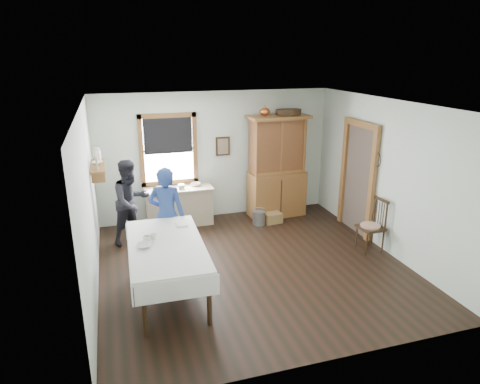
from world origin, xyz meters
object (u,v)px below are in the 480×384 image
Objects in this scene: spindle_chair at (371,225)px; figure_dark at (131,205)px; dining_table at (168,269)px; work_counter at (179,206)px; woman_blue at (167,218)px; wicker_basket at (273,218)px; pail at (259,218)px; china_hutch at (277,167)px.

figure_dark reaches higher than spindle_chair.
dining_table is 1.40× the size of figure_dark.
work_counter is 0.67× the size of dining_table.
work_counter is 1.42× the size of spindle_chair.
woman_blue is at bearing 81.78° from dining_table.
dining_table is 5.74× the size of wicker_basket.
pail is 0.31m from wicker_basket.
woman_blue is (-2.04, -1.08, 0.63)m from pail.
pail is (-0.55, -0.43, -0.95)m from china_hutch.
china_hutch reaches higher than wicker_basket.
woman_blue is 1.12m from figure_dark.
spindle_chair is 2.70× the size of wicker_basket.
spindle_chair is at bearing -169.36° from woman_blue.
work_counter reaches higher than pail.
china_hutch is at bearing 37.88° from pail.
figure_dark is (-0.98, -0.59, 0.34)m from work_counter.
china_hutch reaches higher than figure_dark.
dining_table is 7.13× the size of pail.
china_hutch is at bearing -22.66° from figure_dark.
woman_blue reaches higher than spindle_chair.
work_counter is 4.77× the size of pail.
pail is (1.59, -0.50, -0.25)m from work_counter.
china_hutch reaches higher than pail.
china_hutch is at bearing 109.02° from spindle_chair.
china_hutch is 1.06× the size of dining_table.
figure_dark is at bearing -177.84° from pail.
figure_dark reaches higher than pail.
dining_table reaches higher than pail.
china_hutch is 3.18m from figure_dark.
figure_dark is (-0.53, 0.98, -0.03)m from woman_blue.
figure_dark is (-0.37, 2.10, 0.33)m from dining_table.
work_counter is at bearing 77.22° from dining_table.
woman_blue is (-2.35, -1.08, 0.67)m from wicker_basket.
figure_dark is at bearing 153.13° from spindle_chair.
spindle_chair is 0.63× the size of woman_blue.
spindle_chair reaches higher than work_counter.
woman_blue is at bearing 164.50° from spindle_chair.
pail is (2.20, 2.20, -0.27)m from dining_table.
pail is 0.19× the size of woman_blue.
spindle_chair is (3.71, 0.45, 0.07)m from dining_table.
woman_blue is (-2.59, -1.51, -0.33)m from china_hutch.
china_hutch is 1.18m from pail.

